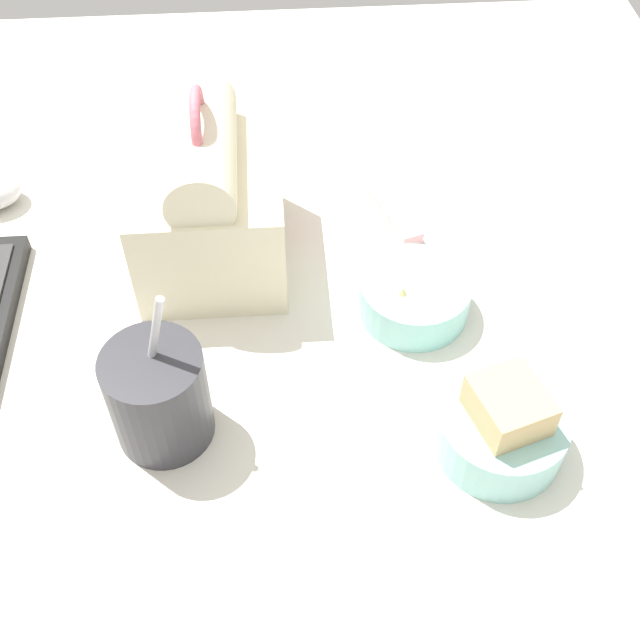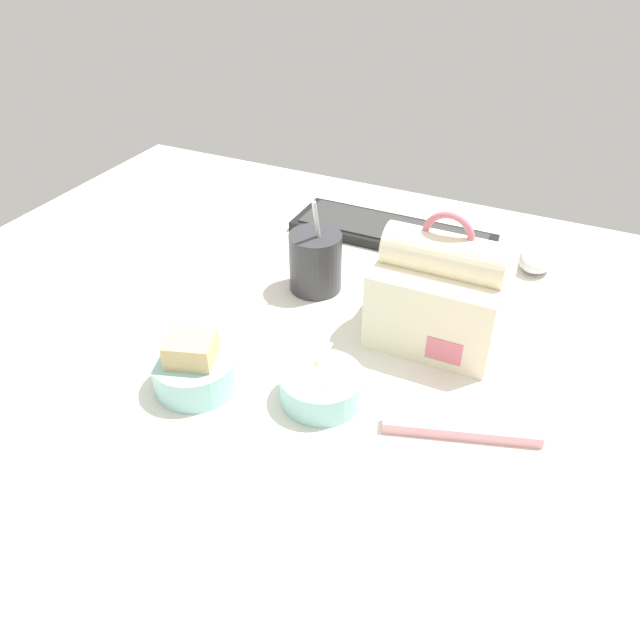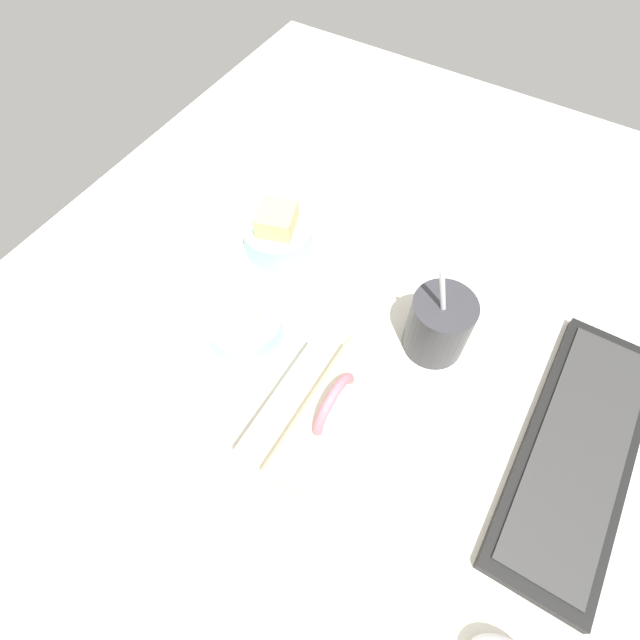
% 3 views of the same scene
% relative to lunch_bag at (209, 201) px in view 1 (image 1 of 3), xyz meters
% --- Properties ---
extents(desk_surface, '(1.40, 1.10, 0.02)m').
position_rel_lunch_bag_xyz_m(desk_surface, '(-0.18, -0.07, -0.09)').
color(desk_surface, silver).
rests_on(desk_surface, ground).
extents(lunch_bag, '(0.18, 0.15, 0.21)m').
position_rel_lunch_bag_xyz_m(lunch_bag, '(0.00, 0.00, 0.00)').
color(lunch_bag, '#EFE5C1').
rests_on(lunch_bag, desk_surface).
extents(soup_cup, '(0.09, 0.09, 0.17)m').
position_rel_lunch_bag_xyz_m(soup_cup, '(-0.22, 0.04, -0.02)').
color(soup_cup, '#333338').
rests_on(soup_cup, desk_surface).
extents(bento_bowl_sandwich, '(0.11, 0.11, 0.08)m').
position_rel_lunch_bag_xyz_m(bento_bowl_sandwich, '(-0.26, -0.25, -0.05)').
color(bento_bowl_sandwich, '#93D1CC').
rests_on(bento_bowl_sandwich, desk_surface).
extents(bento_bowl_snacks, '(0.11, 0.11, 0.05)m').
position_rel_lunch_bag_xyz_m(bento_bowl_snacks, '(-0.10, -0.20, -0.05)').
color(bento_bowl_snacks, '#93D1CC').
rests_on(bento_bowl_snacks, desk_surface).
extents(chopstick_case, '(0.19, 0.08, 0.02)m').
position_rel_lunch_bag_xyz_m(chopstick_case, '(0.09, -0.19, -0.07)').
color(chopstick_case, pink).
rests_on(chopstick_case, desk_surface).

